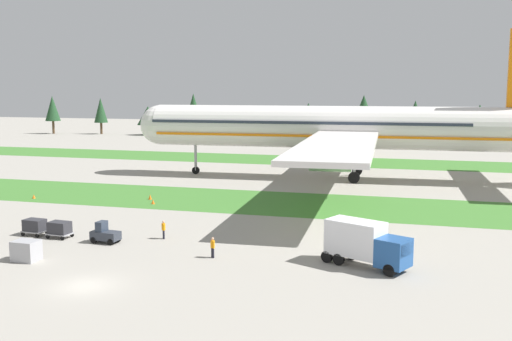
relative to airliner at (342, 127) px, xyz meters
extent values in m
plane|color=gray|center=(-11.25, -54.77, -7.96)|extent=(400.00, 400.00, 0.00)
cube|color=#3D752D|center=(-11.25, -21.21, -7.95)|extent=(320.00, 15.11, 0.01)
cube|color=#3D752D|center=(-11.25, 21.02, -7.95)|extent=(320.00, 15.11, 0.01)
cylinder|color=silver|center=(-2.09, -0.10, -0.02)|extent=(54.89, 8.98, 6.48)
sphere|color=silver|center=(-29.39, -1.34, -0.02)|extent=(6.35, 6.35, 6.35)
cube|color=orange|center=(-2.09, -0.10, -1.15)|extent=(53.57, 9.04, 0.36)
cube|color=#283342|center=(-5.42, -0.25, 0.80)|extent=(48.24, 8.74, 0.44)
cube|color=silver|center=(2.22, -21.49, -0.66)|extent=(10.33, 37.02, 0.58)
cylinder|color=#A3A3A8|center=(0.67, -16.06, -2.80)|extent=(5.49, 3.81, 3.57)
cube|color=silver|center=(0.25, 21.61, -0.66)|extent=(10.33, 37.02, 0.58)
cylinder|color=#A3A3A8|center=(-0.80, 16.05, -2.80)|extent=(5.49, 3.81, 3.57)
cylinder|color=#A3A3A8|center=(-23.40, -1.07, -4.17)|extent=(0.44, 0.44, 6.37)
cylinder|color=black|center=(-23.40, -1.07, -7.36)|extent=(1.22, 0.47, 1.20)
cylinder|color=#A3A3A8|center=(2.41, -3.78, -4.05)|extent=(0.44, 0.44, 6.12)
cylinder|color=black|center=(2.41, -3.78, -7.11)|extent=(1.73, 0.67, 1.70)
cylinder|color=#A3A3A8|center=(2.06, 3.99, -4.05)|extent=(0.44, 0.44, 6.12)
cylinder|color=black|center=(2.06, 3.99, -7.11)|extent=(1.73, 0.67, 1.70)
cube|color=#2D333D|center=(-15.88, -43.65, -7.27)|extent=(2.71, 1.54, 0.77)
cube|color=#283342|center=(-16.26, -43.62, -6.44)|extent=(0.80, 1.15, 0.90)
cylinder|color=black|center=(-14.92, -43.19, -7.66)|extent=(0.62, 0.26, 0.60)
cylinder|color=black|center=(-15.02, -44.29, -7.66)|extent=(0.62, 0.26, 0.60)
cylinder|color=black|center=(-16.73, -43.02, -7.66)|extent=(0.62, 0.26, 0.60)
cylinder|color=black|center=(-16.83, -44.11, -7.66)|extent=(0.62, 0.26, 0.60)
cube|color=#A3A3A8|center=(-20.95, -43.17, -7.56)|extent=(2.33, 1.70, 0.10)
cube|color=#2D2D33|center=(-20.95, -43.17, -6.96)|extent=(2.05, 1.50, 1.10)
cylinder|color=black|center=(-20.06, -42.56, -7.76)|extent=(0.41, 0.16, 0.40)
cylinder|color=black|center=(-20.19, -43.94, -7.76)|extent=(0.41, 0.16, 0.40)
cylinder|color=black|center=(-21.72, -42.41, -7.76)|extent=(0.41, 0.16, 0.40)
cylinder|color=black|center=(-21.85, -43.78, -7.76)|extent=(0.41, 0.16, 0.40)
cube|color=#A3A3A8|center=(-23.84, -42.90, -7.56)|extent=(2.33, 1.70, 0.10)
cube|color=#2D2D33|center=(-23.84, -42.90, -6.96)|extent=(2.05, 1.50, 1.10)
cylinder|color=black|center=(-22.94, -42.29, -7.76)|extent=(0.41, 0.16, 0.40)
cylinder|color=black|center=(-23.07, -43.67, -7.76)|extent=(0.41, 0.16, 0.40)
cylinder|color=black|center=(-24.61, -42.13, -7.76)|extent=(0.41, 0.16, 0.40)
cylinder|color=black|center=(-24.74, -43.51, -7.76)|extent=(0.41, 0.16, 0.40)
cube|color=#1E4C8E|center=(9.80, -45.81, -6.38)|extent=(2.96, 3.01, 2.20)
cube|color=#283342|center=(10.77, -46.26, -5.94)|extent=(0.94, 1.91, 0.97)
cube|color=silver|center=(6.76, -44.41, -5.78)|extent=(5.05, 3.98, 2.80)
cylinder|color=black|center=(10.42, -45.00, -7.48)|extent=(1.00, 0.68, 0.96)
cylinder|color=black|center=(9.58, -46.81, -7.48)|extent=(1.00, 0.68, 0.96)
cylinder|color=black|center=(6.37, -43.12, -7.48)|extent=(1.00, 0.68, 0.96)
cylinder|color=black|center=(5.53, -44.94, -7.48)|extent=(1.00, 0.68, 0.96)
cylinder|color=black|center=(5.34, -42.65, -7.48)|extent=(1.00, 0.68, 0.96)
cylinder|color=black|center=(4.50, -44.46, -7.48)|extent=(1.00, 0.68, 0.96)
cylinder|color=black|center=(-11.31, -41.03, -7.53)|extent=(0.18, 0.18, 0.85)
cylinder|color=black|center=(-11.41, -40.84, -7.53)|extent=(0.18, 0.18, 0.85)
cylinder|color=orange|center=(-11.36, -40.93, -6.80)|extent=(0.36, 0.36, 0.62)
sphere|color=tan|center=(-11.36, -40.93, -6.34)|extent=(0.24, 0.24, 0.24)
cylinder|color=orange|center=(-11.25, -41.13, -6.83)|extent=(0.10, 0.10, 0.58)
cylinder|color=orange|center=(-11.47, -40.73, -6.83)|extent=(0.10, 0.10, 0.58)
cylinder|color=black|center=(-4.94, -45.52, -7.53)|extent=(0.18, 0.18, 0.85)
cylinder|color=black|center=(-4.79, -45.69, -7.53)|extent=(0.18, 0.18, 0.85)
cylinder|color=orange|center=(-4.86, -45.61, -6.80)|extent=(0.36, 0.36, 0.62)
sphere|color=tan|center=(-4.86, -45.61, -6.34)|extent=(0.24, 0.24, 0.24)
cylinder|color=orange|center=(-5.02, -45.43, -6.83)|extent=(0.10, 0.10, 0.58)
cylinder|color=orange|center=(-4.71, -45.78, -6.83)|extent=(0.10, 0.10, 0.58)
cube|color=#A3A3A8|center=(-19.30, -50.42, -7.12)|extent=(2.04, 1.65, 1.68)
cone|color=orange|center=(-19.47, -25.82, -7.69)|extent=(0.44, 0.44, 0.54)
cone|color=orange|center=(-21.06, -23.26, -7.63)|extent=(0.44, 0.44, 0.66)
cone|color=orange|center=(-35.66, -26.50, -7.71)|extent=(0.44, 0.44, 0.49)
cylinder|color=#4C3823|center=(-94.56, 65.85, -6.03)|extent=(0.70, 0.70, 3.86)
cone|color=#1E4223|center=(-94.56, 65.85, -0.40)|extent=(4.46, 4.46, 7.39)
cylinder|color=#4C3823|center=(-80.04, 68.52, -6.24)|extent=(0.70, 0.70, 3.44)
cone|color=#1E4223|center=(-80.04, 68.52, -0.86)|extent=(4.01, 4.01, 7.32)
cylinder|color=#4C3823|center=(-64.89, 68.85, -6.46)|extent=(0.70, 0.70, 2.99)
cone|color=#1E4223|center=(-64.89, 68.85, -2.29)|extent=(6.38, 6.38, 5.34)
cylinder|color=#4C3823|center=(-50.83, 69.07, -6.00)|extent=(0.70, 0.70, 3.91)
cone|color=#1E4223|center=(-50.83, 69.07, 0.07)|extent=(4.77, 4.77, 8.23)
cylinder|color=#4C3823|center=(-34.02, 69.30, -6.58)|extent=(0.70, 0.70, 2.76)
cone|color=#1E4223|center=(-34.02, 69.30, -2.68)|extent=(5.55, 5.55, 5.03)
cylinder|color=#4C3823|center=(-17.61, 68.99, -6.27)|extent=(0.70, 0.70, 3.37)
cone|color=#1E4223|center=(-17.61, 68.99, -1.43)|extent=(5.93, 5.93, 6.31)
cylinder|color=#4C3823|center=(-2.52, 65.41, -6.16)|extent=(0.70, 0.70, 3.60)
cone|color=#1E4223|center=(-2.52, 65.41, -0.19)|extent=(6.36, 6.36, 8.32)
cylinder|color=#4C3823|center=(10.35, 65.46, -6.63)|extent=(0.70, 0.70, 2.66)
cone|color=#1E4223|center=(10.35, 65.46, -1.33)|extent=(5.57, 5.57, 7.94)
cylinder|color=#4C3823|center=(26.00, 68.81, -6.14)|extent=(0.70, 0.70, 3.64)
cone|color=#1E4223|center=(26.00, 68.81, -1.35)|extent=(6.06, 6.06, 5.95)
camera|label=1|loc=(11.29, -91.23, 6.21)|focal=41.95mm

